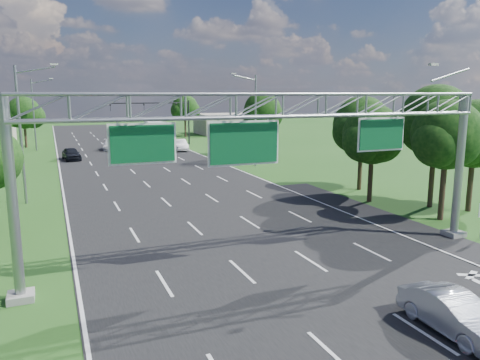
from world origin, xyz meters
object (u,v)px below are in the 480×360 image
sign_gantry (281,119)px  traffic_signal (167,112)px  box_truck (157,133)px  silver_sedan (454,314)px

sign_gantry → traffic_signal: 53.51m
traffic_signal → box_truck: 4.79m
sign_gantry → silver_sedan: size_ratio=5.63×
sign_gantry → traffic_signal: size_ratio=1.92×
sign_gantry → box_truck: sign_gantry is taller
sign_gantry → box_truck: (6.20, 56.11, -5.24)m
sign_gantry → silver_sedan: (2.46, -8.29, -6.20)m
traffic_signal → silver_sedan: size_ratio=2.92×
traffic_signal → sign_gantry: bearing=-97.7°
box_truck → sign_gantry: bearing=-96.9°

